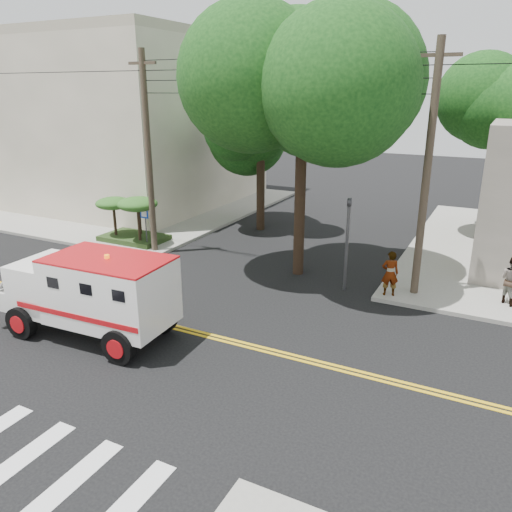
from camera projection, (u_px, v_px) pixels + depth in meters
The scene contains 13 objects.
ground at pixel (178, 328), 16.15m from camera, with size 100.00×100.00×0.00m, color black.
sidewalk_nw at pixel (130, 204), 33.33m from camera, with size 17.00×17.00×0.15m, color gray.
building_left at pixel (116, 123), 33.85m from camera, with size 16.00×14.00×10.00m, color #AFA790.
utility_pole_left at pixel (149, 157), 22.19m from camera, with size 0.28×0.28×9.00m, color #382D23.
utility_pole_right at pixel (426, 176), 17.25m from camera, with size 0.28×0.28×9.00m, color #382D23.
tree_main at pixel (311, 94), 18.27m from camera, with size 6.08×5.70×9.85m.
tree_left at pixel (265, 123), 25.44m from camera, with size 4.48×4.20×7.70m.
traffic_signal at pixel (347, 234), 18.54m from camera, with size 0.15×0.18×3.60m.
accessibility_sign at pixel (145, 222), 23.59m from camera, with size 0.45×0.10×2.02m.
palm_planter at pixel (131, 212), 24.42m from camera, with size 3.52×2.63×2.36m.
armored_truck at pixel (91, 290), 15.21m from camera, with size 5.97×2.62×2.67m.
pedestrian_a at pixel (390, 273), 18.11m from camera, with size 0.62×0.41×1.69m, color gray.
pedestrian_b at pixel (512, 280), 17.42m from camera, with size 0.85×0.66×1.74m, color gray.
Camera 1 is at (8.85, -11.84, 7.35)m, focal length 35.00 mm.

